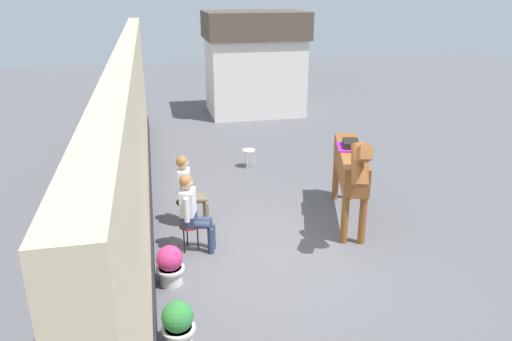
{
  "coord_description": "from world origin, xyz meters",
  "views": [
    {
      "loc": [
        -2.2,
        -7.14,
        4.27
      ],
      "look_at": [
        -0.4,
        1.2,
        1.05
      ],
      "focal_mm": 34.26,
      "sensor_mm": 36.0,
      "label": 1
    }
  ],
  "objects_px": {
    "flower_planter_middle": "(170,265)",
    "saddled_horse_center": "(351,165)",
    "seated_visitor_far": "(188,187)",
    "flower_planter_near": "(178,324)",
    "seated_visitor_near": "(192,209)",
    "spare_stool_white": "(249,152)"
  },
  "relations": [
    {
      "from": "flower_planter_middle",
      "to": "saddled_horse_center",
      "type": "bearing_deg",
      "value": 22.52
    },
    {
      "from": "seated_visitor_far",
      "to": "flower_planter_near",
      "type": "distance_m",
      "value": 3.43
    },
    {
      "from": "saddled_horse_center",
      "to": "flower_planter_middle",
      "type": "bearing_deg",
      "value": -157.48
    },
    {
      "from": "seated_visitor_near",
      "to": "flower_planter_middle",
      "type": "bearing_deg",
      "value": -114.69
    },
    {
      "from": "seated_visitor_far",
      "to": "flower_planter_middle",
      "type": "distance_m",
      "value": 2.05
    },
    {
      "from": "spare_stool_white",
      "to": "flower_planter_near",
      "type": "bearing_deg",
      "value": -109.05
    },
    {
      "from": "spare_stool_white",
      "to": "seated_visitor_far",
      "type": "bearing_deg",
      "value": -121.15
    },
    {
      "from": "seated_visitor_far",
      "to": "flower_planter_middle",
      "type": "xyz_separation_m",
      "value": [
        -0.45,
        -1.95,
        -0.44
      ]
    },
    {
      "from": "flower_planter_near",
      "to": "flower_planter_middle",
      "type": "height_order",
      "value": "same"
    },
    {
      "from": "flower_planter_near",
      "to": "flower_planter_middle",
      "type": "distance_m",
      "value": 1.42
    },
    {
      "from": "seated_visitor_near",
      "to": "flower_planter_near",
      "type": "xyz_separation_m",
      "value": [
        -0.41,
        -2.38,
        -0.44
      ]
    },
    {
      "from": "seated_visitor_far",
      "to": "flower_planter_near",
      "type": "bearing_deg",
      "value": -97.15
    },
    {
      "from": "flower_planter_near",
      "to": "spare_stool_white",
      "type": "xyz_separation_m",
      "value": [
        2.16,
        6.24,
        0.07
      ]
    },
    {
      "from": "seated_visitor_far",
      "to": "flower_planter_middle",
      "type": "bearing_deg",
      "value": -103.07
    },
    {
      "from": "seated_visitor_near",
      "to": "seated_visitor_far",
      "type": "bearing_deg",
      "value": 89.09
    },
    {
      "from": "flower_planter_near",
      "to": "spare_stool_white",
      "type": "height_order",
      "value": "flower_planter_near"
    },
    {
      "from": "flower_planter_near",
      "to": "saddled_horse_center",
      "type": "bearing_deg",
      "value": 39.85
    },
    {
      "from": "saddled_horse_center",
      "to": "spare_stool_white",
      "type": "relative_size",
      "value": 6.34
    },
    {
      "from": "flower_planter_middle",
      "to": "spare_stool_white",
      "type": "relative_size",
      "value": 1.39
    },
    {
      "from": "saddled_horse_center",
      "to": "flower_planter_near",
      "type": "xyz_separation_m",
      "value": [
        -3.42,
        -2.86,
        -0.82
      ]
    },
    {
      "from": "seated_visitor_near",
      "to": "flower_planter_near",
      "type": "bearing_deg",
      "value": -99.74
    },
    {
      "from": "saddled_horse_center",
      "to": "seated_visitor_far",
      "type": "bearing_deg",
      "value": 170.13
    }
  ]
}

